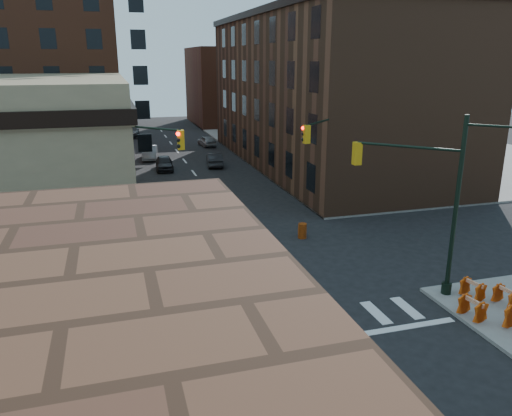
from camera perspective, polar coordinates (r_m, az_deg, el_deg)
ground at (r=26.73m, az=0.67°, el=-6.03°), size 140.00×140.00×0.00m
sidewalk_ne at (r=64.72m, az=11.92°, el=7.26°), size 34.00×54.50×0.15m
commercial_row_ne at (r=50.41m, az=7.62°, el=12.80°), size 14.00×34.00×14.00m
filler_nw at (r=86.07m, az=-22.78°, el=13.93°), size 20.00×18.00×16.00m
filler_ne at (r=84.39m, az=-1.69°, el=13.79°), size 16.00×16.00×12.00m
signal_pole_se at (r=23.09m, az=19.34°, el=1.41°), size 5.40×5.27×8.00m
signal_pole_nw at (r=29.56m, az=-13.34°, el=4.57°), size 3.58×3.67×8.00m
signal_pole_ne at (r=32.28m, az=7.91°, el=5.86°), size 3.67×3.58×8.00m
tree_ne_near at (r=52.16m, az=0.29°, el=9.19°), size 3.00×3.00×4.85m
tree_ne_far at (r=59.81m, az=-1.92°, el=10.15°), size 3.00×3.00×4.85m
police_car at (r=29.79m, az=-4.34°, el=-2.15°), size 4.31×5.30×1.44m
pickup at (r=31.08m, az=-8.91°, el=-1.30°), size 6.01×2.93×1.65m
parked_car_wnear at (r=48.96m, az=-10.44°, el=5.08°), size 1.84×4.07×1.36m
parked_car_wfar at (r=54.60m, az=-12.03°, el=6.21°), size 1.99×4.42×1.41m
parked_car_wdeep at (r=71.15m, az=-14.07°, el=8.51°), size 2.38×5.35×1.53m
parked_car_enear at (r=50.12m, az=-4.78°, el=5.55°), size 1.88×4.18×1.33m
parked_car_efar at (r=61.96m, az=-5.66°, el=7.66°), size 2.00×3.95×1.29m
pedestrian_a at (r=31.00m, az=-15.38°, el=-1.28°), size 0.73×0.53×1.85m
pedestrian_b at (r=33.48m, az=-21.96°, el=-0.75°), size 0.90×0.75×1.65m
pedestrian_c at (r=32.47m, az=-25.80°, el=-1.49°), size 1.20×1.04×1.94m
barrel_road at (r=29.96m, az=5.32°, el=-2.61°), size 0.63×0.63×0.91m
barrel_bank at (r=30.83m, az=-12.24°, el=-2.23°), size 0.73×0.73×1.04m
barricade_se_a at (r=24.17m, az=26.64°, el=-9.07°), size 0.67×1.13×0.80m
barricade_se_b at (r=24.28m, az=23.51°, el=-8.53°), size 0.75×1.16×0.80m
barricade_se_c at (r=22.52m, az=23.49°, el=-10.49°), size 0.73×1.19×0.84m
barricade_nw_a at (r=30.87m, az=-14.12°, el=-2.18°), size 1.28×0.77×0.90m
barricade_nw_b at (r=32.25m, az=-20.66°, el=-1.94°), size 1.33×0.88×0.92m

